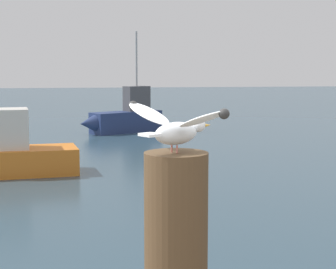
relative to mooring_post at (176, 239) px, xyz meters
The scene contains 3 objects.
mooring_post is the anchor object (origin of this frame).
seagull 0.51m from the mooring_post, 31.50° to the left, with size 0.43×0.60×0.21m.
boat_navy 19.02m from the mooring_post, 87.01° to the left, with size 3.26×2.34×3.71m.
Camera 1 is at (0.34, -2.86, 2.51)m, focal length 62.58 mm.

